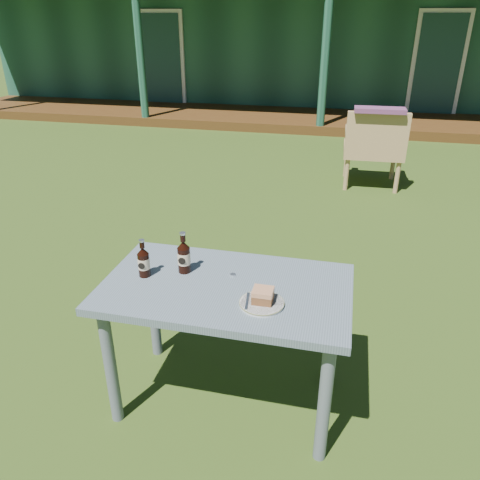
% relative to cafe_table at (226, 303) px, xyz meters
% --- Properties ---
extents(ground, '(80.00, 80.00, 0.00)m').
position_rel_cafe_table_xyz_m(ground, '(0.00, 1.60, -0.62)').
color(ground, '#334916').
extents(pavilion, '(15.80, 8.30, 3.45)m').
position_rel_cafe_table_xyz_m(pavilion, '(-0.00, 10.99, 0.99)').
color(pavilion, '#1C4B36').
rests_on(pavilion, ground).
extents(cafe_table, '(1.20, 0.70, 0.72)m').
position_rel_cafe_table_xyz_m(cafe_table, '(0.00, 0.00, 0.00)').
color(cafe_table, slate).
rests_on(cafe_table, ground).
extents(plate, '(0.20, 0.20, 0.01)m').
position_rel_cafe_table_xyz_m(plate, '(0.20, -0.13, 0.11)').
color(plate, silver).
rests_on(plate, cafe_table).
extents(cake_slice, '(0.09, 0.09, 0.06)m').
position_rel_cafe_table_xyz_m(cake_slice, '(0.20, -0.12, 0.15)').
color(cake_slice, brown).
rests_on(cake_slice, plate).
extents(fork, '(0.03, 0.14, 0.00)m').
position_rel_cafe_table_xyz_m(fork, '(0.14, -0.14, 0.12)').
color(fork, silver).
rests_on(fork, plate).
extents(cola_bottle_near, '(0.06, 0.07, 0.22)m').
position_rel_cafe_table_xyz_m(cola_bottle_near, '(-0.24, 0.08, 0.19)').
color(cola_bottle_near, black).
rests_on(cola_bottle_near, cafe_table).
extents(cola_bottle_far, '(0.06, 0.06, 0.20)m').
position_rel_cafe_table_xyz_m(cola_bottle_far, '(-0.42, -0.01, 0.18)').
color(cola_bottle_far, black).
rests_on(cola_bottle_far, cafe_table).
extents(bottle_cap, '(0.03, 0.03, 0.01)m').
position_rel_cafe_table_xyz_m(bottle_cap, '(0.01, 0.10, 0.11)').
color(bottle_cap, silver).
rests_on(bottle_cap, cafe_table).
extents(armchair_left, '(0.70, 0.66, 0.92)m').
position_rel_cafe_table_xyz_m(armchair_left, '(0.81, 3.78, -0.10)').
color(armchair_left, tan).
rests_on(armchair_left, ground).
extents(floral_throw, '(0.56, 0.24, 0.05)m').
position_rel_cafe_table_xyz_m(floral_throw, '(0.81, 3.60, 0.33)').
color(floral_throw, '#68355B').
rests_on(floral_throw, armchair_left).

